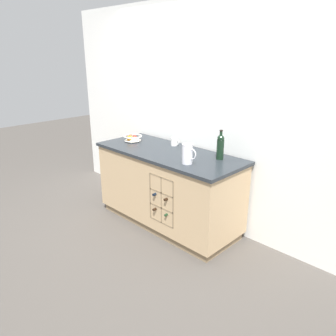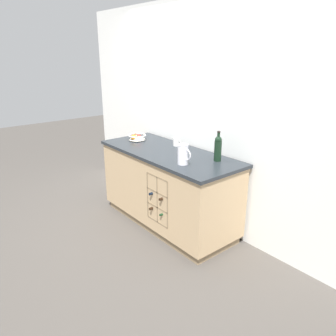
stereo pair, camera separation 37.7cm
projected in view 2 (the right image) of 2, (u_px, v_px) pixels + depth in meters
ground_plane at (168, 222)px, 4.01m from camera, size 14.00×14.00×0.00m
back_wall at (195, 115)px, 3.83m from camera, size 4.40×0.06×2.55m
kitchen_island at (168, 188)px, 3.85m from camera, size 1.79×0.75×0.91m
fruit_bowl at (137, 137)px, 4.16m from camera, size 0.23×0.23×0.08m
white_pitcher at (183, 154)px, 3.25m from camera, size 0.17×0.11×0.20m
ceramic_mug at (177, 142)px, 3.91m from camera, size 0.12×0.08×0.10m
standing_wine_bottle at (218, 148)px, 3.34m from camera, size 0.08×0.08×0.31m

